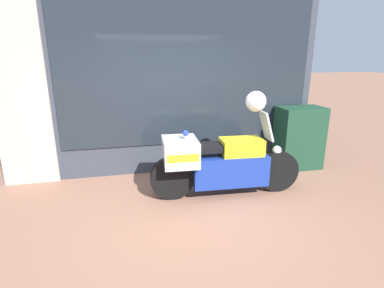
% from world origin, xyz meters
% --- Properties ---
extents(ground_plane, '(60.00, 60.00, 0.00)m').
position_xyz_m(ground_plane, '(0.00, 0.00, 0.00)').
color(ground_plane, '#8E604C').
extents(shop_building, '(5.68, 0.55, 3.78)m').
position_xyz_m(shop_building, '(-0.39, 2.00, 1.90)').
color(shop_building, '#333842').
rests_on(shop_building, ground).
extents(window_display, '(4.35, 0.30, 1.86)m').
position_xyz_m(window_display, '(0.36, 2.03, 0.45)').
color(window_display, slate).
rests_on(window_display, ground).
extents(paramedic_motorcycle, '(2.39, 0.67, 1.33)m').
position_xyz_m(paramedic_motorcycle, '(0.59, 0.62, 0.55)').
color(paramedic_motorcycle, black).
rests_on(paramedic_motorcycle, ground).
extents(utility_cabinet, '(0.85, 0.54, 1.20)m').
position_xyz_m(utility_cabinet, '(2.50, 1.47, 0.60)').
color(utility_cabinet, '#193D28').
rests_on(utility_cabinet, ground).
extents(white_helmet, '(0.31, 0.31, 0.31)m').
position_xyz_m(white_helmet, '(1.14, 0.59, 1.48)').
color(white_helmet, white).
rests_on(white_helmet, paramedic_motorcycle).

